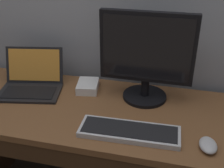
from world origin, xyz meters
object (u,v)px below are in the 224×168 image
(external_monitor, at_px, (147,55))
(wired_keyboard, at_px, (129,131))
(laptop_black, at_px, (32,81))
(external_drive_box, at_px, (88,86))
(computer_mouse, at_px, (208,145))

(external_monitor, bearing_deg, wired_keyboard, -93.81)
(laptop_black, relative_size, external_drive_box, 2.52)
(laptop_black, height_order, external_monitor, external_monitor)
(computer_mouse, bearing_deg, external_drive_box, 144.09)
(laptop_black, xyz_separation_m, external_monitor, (0.60, 0.04, 0.19))
(laptop_black, bearing_deg, external_drive_box, 11.51)
(laptop_black, xyz_separation_m, computer_mouse, (0.90, -0.28, -0.03))
(external_monitor, distance_m, wired_keyboard, 0.37)
(external_monitor, xyz_separation_m, external_drive_box, (-0.31, 0.02, -0.22))
(computer_mouse, bearing_deg, laptop_black, 156.16)
(laptop_black, height_order, external_drive_box, laptop_black)
(wired_keyboard, relative_size, computer_mouse, 4.22)
(external_monitor, relative_size, wired_keyboard, 1.05)
(external_drive_box, bearing_deg, external_monitor, -4.62)
(external_monitor, height_order, wired_keyboard, external_monitor)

